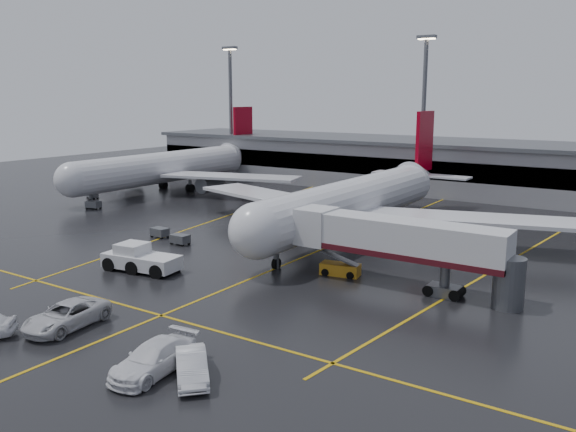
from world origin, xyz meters
The scene contains 21 objects.
ground centered at (0.00, 0.00, 0.00)m, with size 220.00×220.00×0.00m, color black.
apron_line_centre centered at (0.00, 0.00, 0.01)m, with size 0.25×90.00×0.02m, color gold.
apron_line_stop centered at (0.00, -22.00, 0.01)m, with size 60.00×0.25×0.02m, color gold.
apron_line_left centered at (-20.00, 10.00, 0.01)m, with size 0.25×70.00×0.02m, color gold.
apron_line_right centered at (18.00, 10.00, 0.01)m, with size 0.25×70.00×0.02m, color gold.
terminal centered at (0.00, 47.93, 4.32)m, with size 122.00×19.00×8.60m.
light_mast_left centered at (-45.00, 42.00, 14.47)m, with size 3.00×1.20×25.45m.
light_mast_mid centered at (-5.00, 42.00, 14.47)m, with size 3.00×1.20×25.45m.
main_airliner centered at (0.00, 9.70, 4.21)m, with size 48.80×45.60×14.10m.
second_airliner centered at (-42.00, 21.70, 4.21)m, with size 48.80×45.60×14.10m.
jet_bridge centered at (11.87, -6.00, 3.93)m, with size 19.90×3.40×6.05m.
pushback_tractor centered at (-10.18, -14.67, 1.05)m, with size 7.72×4.08×2.64m.
belt_loader centered at (6.10, -5.55, 0.56)m, with size 3.77×2.20×2.25m.
service_van_a centered at (-3.82, -27.37, 0.90)m, with size 2.99×6.49×1.80m, color silver.
service_van_b centered at (6.46, -28.93, 0.90)m, with size 2.54×6.24×1.81m, color white.
service_van_c centered at (8.89, -28.30, 0.81)m, with size 1.72×4.94×1.63m, color white.
baggage_cart_a centered at (-14.11, -5.25, 0.63)m, with size 2.01×1.32×1.12m.
baggage_cart_b centered at (-18.44, -4.07, 0.63)m, with size 2.08×1.43×1.12m.
baggage_cart_c centered at (-12.56, 4.98, 0.63)m, with size 2.17×1.59×1.12m.
baggage_cart_d centered at (-46.94, 9.12, 0.63)m, with size 2.31×1.87×1.12m.
baggage_cart_e centered at (-39.52, 3.40, 0.63)m, with size 2.25×1.73×1.12m.
Camera 1 is at (31.29, -51.87, 16.06)m, focal length 37.37 mm.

